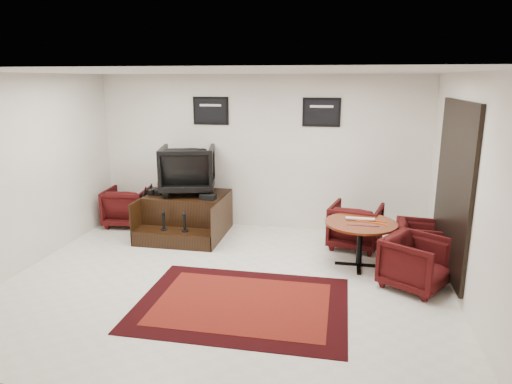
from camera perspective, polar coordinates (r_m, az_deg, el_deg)
ground at (r=6.42m, az=-3.74°, el=-11.09°), size 6.00×6.00×0.00m
room_shell at (r=5.92m, az=0.13°, el=4.93°), size 6.02×5.02×2.81m
area_rug at (r=5.82m, az=-1.74°, el=-13.77°), size 2.58×1.93×0.01m
shine_podium at (r=8.27m, az=-8.64°, el=-2.95°), size 1.39×1.43×0.72m
shine_chair at (r=8.20m, az=-8.53°, el=3.12°), size 1.10×1.06×0.95m
shoes_pair at (r=8.32m, az=-12.37°, el=0.08°), size 0.22×0.27×0.10m
polish_kit at (r=7.80m, az=-6.02°, el=-0.62°), size 0.28×0.21×0.09m
umbrella_black at (r=8.48m, az=-14.28°, el=-2.01°), size 0.33×0.12×0.89m
umbrella_hooked at (r=8.59m, az=-13.63°, el=-1.68°), size 0.34×0.13×0.91m
armchair_side at (r=8.98m, az=-15.76°, el=-1.54°), size 0.84×0.79×0.79m
meeting_table at (r=6.87m, az=12.94°, el=-4.37°), size 1.04×1.04×0.68m
table_chair_back at (r=7.68m, az=12.34°, el=-3.88°), size 0.93×0.89×0.81m
table_chair_window at (r=7.35m, az=19.68°, el=-5.67°), size 0.71×0.74×0.69m
table_chair_corner at (r=6.44m, az=19.38°, el=-8.07°), size 0.99×1.01×0.77m
paper_roll at (r=6.91m, az=12.88°, el=-3.29°), size 0.42×0.06×0.05m
table_clutter at (r=6.84m, az=13.96°, el=-3.71°), size 0.57×0.32×0.01m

